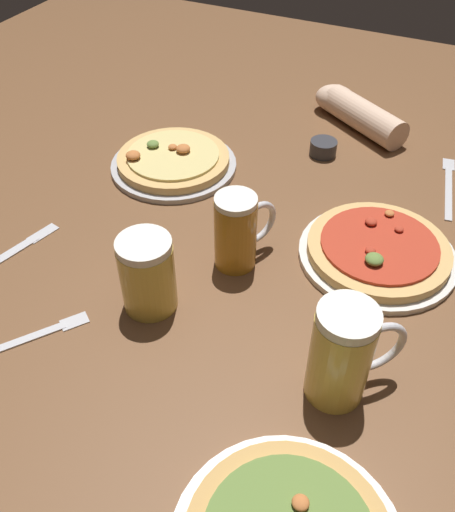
{
  "coord_description": "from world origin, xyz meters",
  "views": [
    {
      "loc": [
        0.31,
        -0.66,
        0.69
      ],
      "look_at": [
        0.0,
        0.0,
        0.02
      ],
      "focal_mm": 39.14,
      "sensor_mm": 36.0,
      "label": 1
    }
  ],
  "objects_px": {
    "beer_mug_pale": "(147,273)",
    "fork_left": "(27,338)",
    "knife_right": "(5,256)",
    "ramekin_sauce": "(323,148)",
    "pizza_plate_far": "(378,251)",
    "beer_mug_dark": "(238,231)",
    "pizza_plate_side": "(173,161)",
    "fork_spare": "(449,186)",
    "beer_mug_amber": "(344,354)",
    "diner_arm": "(354,111)"
  },
  "relations": [
    {
      "from": "beer_mug_pale",
      "to": "fork_left",
      "type": "distance_m",
      "value": 0.21
    },
    {
      "from": "beer_mug_pale",
      "to": "knife_right",
      "type": "xyz_separation_m",
      "value": [
        -0.3,
        -0.02,
        -0.06
      ]
    },
    {
      "from": "beer_mug_pale",
      "to": "knife_right",
      "type": "distance_m",
      "value": 0.31
    },
    {
      "from": "fork_left",
      "to": "beer_mug_pale",
      "type": "bearing_deg",
      "value": 48.94
    },
    {
      "from": "ramekin_sauce",
      "to": "fork_left",
      "type": "relative_size",
      "value": 0.34
    },
    {
      "from": "pizza_plate_far",
      "to": "ramekin_sauce",
      "type": "bearing_deg",
      "value": 124.44
    },
    {
      "from": "beer_mug_dark",
      "to": "beer_mug_pale",
      "type": "relative_size",
      "value": 1.05
    },
    {
      "from": "pizza_plate_side",
      "to": "beer_mug_pale",
      "type": "xyz_separation_m",
      "value": [
        0.16,
        -0.37,
        0.05
      ]
    },
    {
      "from": "beer_mug_pale",
      "to": "fork_spare",
      "type": "bearing_deg",
      "value": 54.4
    },
    {
      "from": "pizza_plate_far",
      "to": "ramekin_sauce",
      "type": "relative_size",
      "value": 4.69
    },
    {
      "from": "ramekin_sauce",
      "to": "fork_spare",
      "type": "xyz_separation_m",
      "value": [
        0.28,
        -0.01,
        -0.01
      ]
    },
    {
      "from": "beer_mug_pale",
      "to": "fork_spare",
      "type": "relative_size",
      "value": 0.6
    },
    {
      "from": "beer_mug_pale",
      "to": "beer_mug_dark",
      "type": "bearing_deg",
      "value": 59.81
    },
    {
      "from": "beer_mug_amber",
      "to": "beer_mug_pale",
      "type": "bearing_deg",
      "value": 174.64
    },
    {
      "from": "fork_left",
      "to": "knife_right",
      "type": "relative_size",
      "value": 0.77
    },
    {
      "from": "pizza_plate_side",
      "to": "diner_arm",
      "type": "bearing_deg",
      "value": 49.67
    },
    {
      "from": "pizza_plate_far",
      "to": "beer_mug_dark",
      "type": "bearing_deg",
      "value": -152.63
    },
    {
      "from": "fork_left",
      "to": "fork_spare",
      "type": "xyz_separation_m",
      "value": [
        0.53,
        0.71,
        -0.0
      ]
    },
    {
      "from": "pizza_plate_side",
      "to": "knife_right",
      "type": "height_order",
      "value": "pizza_plate_side"
    },
    {
      "from": "beer_mug_amber",
      "to": "beer_mug_pale",
      "type": "relative_size",
      "value": 1.22
    },
    {
      "from": "pizza_plate_side",
      "to": "knife_right",
      "type": "relative_size",
      "value": 1.19
    },
    {
      "from": "beer_mug_dark",
      "to": "diner_arm",
      "type": "bearing_deg",
      "value": 85.09
    },
    {
      "from": "ramekin_sauce",
      "to": "diner_arm",
      "type": "xyz_separation_m",
      "value": [
        0.02,
        0.16,
        0.02
      ]
    },
    {
      "from": "beer_mug_amber",
      "to": "knife_right",
      "type": "relative_size",
      "value": 0.72
    },
    {
      "from": "beer_mug_amber",
      "to": "pizza_plate_side",
      "type": "bearing_deg",
      "value": 141.19
    },
    {
      "from": "beer_mug_amber",
      "to": "diner_arm",
      "type": "distance_m",
      "value": 0.78
    },
    {
      "from": "ramekin_sauce",
      "to": "fork_spare",
      "type": "distance_m",
      "value": 0.28
    },
    {
      "from": "fork_left",
      "to": "fork_spare",
      "type": "height_order",
      "value": "same"
    },
    {
      "from": "fork_left",
      "to": "knife_right",
      "type": "distance_m",
      "value": 0.21
    },
    {
      "from": "beer_mug_amber",
      "to": "diner_arm",
      "type": "xyz_separation_m",
      "value": [
        -0.19,
        0.76,
        -0.05
      ]
    },
    {
      "from": "beer_mug_pale",
      "to": "fork_spare",
      "type": "xyz_separation_m",
      "value": [
        0.4,
        0.56,
        -0.06
      ]
    },
    {
      "from": "beer_mug_dark",
      "to": "ramekin_sauce",
      "type": "relative_size",
      "value": 2.36
    },
    {
      "from": "pizza_plate_far",
      "to": "knife_right",
      "type": "xyz_separation_m",
      "value": [
        -0.61,
        -0.29,
        -0.01
      ]
    },
    {
      "from": "pizza_plate_side",
      "to": "fork_left",
      "type": "distance_m",
      "value": 0.52
    },
    {
      "from": "ramekin_sauce",
      "to": "fork_left",
      "type": "distance_m",
      "value": 0.76
    },
    {
      "from": "pizza_plate_side",
      "to": "beer_mug_amber",
      "type": "xyz_separation_m",
      "value": [
        0.5,
        -0.4,
        0.07
      ]
    },
    {
      "from": "pizza_plate_side",
      "to": "fork_left",
      "type": "relative_size",
      "value": 1.55
    },
    {
      "from": "beer_mug_pale",
      "to": "ramekin_sauce",
      "type": "distance_m",
      "value": 0.58
    },
    {
      "from": "fork_left",
      "to": "beer_mug_dark",
      "type": "bearing_deg",
      "value": 54.03
    },
    {
      "from": "ramekin_sauce",
      "to": "pizza_plate_far",
      "type": "bearing_deg",
      "value": -55.56
    },
    {
      "from": "fork_spare",
      "to": "diner_arm",
      "type": "distance_m",
      "value": 0.31
    },
    {
      "from": "ramekin_sauce",
      "to": "knife_right",
      "type": "relative_size",
      "value": 0.26
    },
    {
      "from": "beer_mug_amber",
      "to": "knife_right",
      "type": "height_order",
      "value": "beer_mug_amber"
    },
    {
      "from": "beer_mug_dark",
      "to": "beer_mug_pale",
      "type": "xyz_separation_m",
      "value": [
        -0.09,
        -0.15,
        -0.0
      ]
    },
    {
      "from": "fork_left",
      "to": "fork_spare",
      "type": "bearing_deg",
      "value": 53.15
    },
    {
      "from": "beer_mug_dark",
      "to": "diner_arm",
      "type": "height_order",
      "value": "beer_mug_dark"
    },
    {
      "from": "pizza_plate_side",
      "to": "beer_mug_amber",
      "type": "height_order",
      "value": "beer_mug_amber"
    },
    {
      "from": "beer_mug_dark",
      "to": "diner_arm",
      "type": "relative_size",
      "value": 0.55
    },
    {
      "from": "beer_mug_dark",
      "to": "beer_mug_amber",
      "type": "xyz_separation_m",
      "value": [
        0.24,
        -0.19,
        0.01
      ]
    },
    {
      "from": "pizza_plate_side",
      "to": "beer_mug_dark",
      "type": "bearing_deg",
      "value": -40.21
    }
  ]
}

